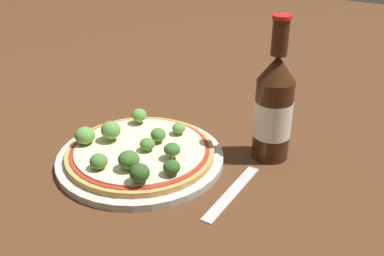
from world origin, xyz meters
TOP-DOWN VIEW (x-y plane):
  - ground_plane at (0.00, 0.00)m, footprint 3.00×3.00m
  - plate at (0.01, -0.00)m, footprint 0.28×0.28m
  - pizza at (0.01, -0.00)m, footprint 0.25×0.25m
  - broccoli_floret_0 at (0.08, -0.00)m, footprint 0.03×0.03m
  - broccoli_floret_1 at (0.11, -0.04)m, footprint 0.03×0.03m
  - broccoli_floret_2 at (0.04, -0.06)m, footprint 0.03×0.03m
  - broccoli_floret_3 at (-0.00, -0.08)m, footprint 0.03×0.03m
  - broccoli_floret_4 at (0.04, 0.08)m, footprint 0.02×0.02m
  - broccoli_floret_5 at (-0.04, -0.01)m, footprint 0.03×0.03m
  - broccoli_floret_6 at (-0.07, -0.04)m, footprint 0.03×0.03m
  - broccoli_floret_7 at (0.03, 0.03)m, footprint 0.03×0.03m
  - broccoli_floret_8 at (-0.04, 0.07)m, footprint 0.03×0.03m
  - broccoli_floret_9 at (0.03, -0.00)m, footprint 0.03×0.03m
  - broccoli_floret_10 at (0.08, -0.08)m, footprint 0.03×0.03m
  - beer_bottle at (0.19, 0.13)m, footprint 0.06×0.06m
  - fork at (0.19, 0.00)m, footprint 0.02×0.16m

SIDE VIEW (x-z plane):
  - ground_plane at x=0.00m, z-range 0.00..0.00m
  - fork at x=0.19m, z-range 0.00..0.00m
  - plate at x=0.01m, z-range 0.00..0.01m
  - pizza at x=0.01m, z-range 0.01..0.03m
  - broccoli_floret_9 at x=0.03m, z-range 0.03..0.05m
  - broccoli_floret_4 at x=0.04m, z-range 0.03..0.05m
  - broccoli_floret_3 at x=0.00m, z-range 0.03..0.05m
  - broccoli_floret_1 at x=0.11m, z-range 0.03..0.05m
  - broccoli_floret_7 at x=0.03m, z-range 0.03..0.05m
  - broccoli_floret_6 at x=-0.07m, z-range 0.03..0.06m
  - broccoli_floret_10 at x=0.08m, z-range 0.03..0.06m
  - broccoli_floret_8 at x=-0.04m, z-range 0.03..0.06m
  - broccoli_floret_0 at x=0.08m, z-range 0.03..0.06m
  - broccoli_floret_2 at x=0.04m, z-range 0.03..0.06m
  - broccoli_floret_5 at x=-0.04m, z-range 0.03..0.06m
  - beer_bottle at x=0.19m, z-range -0.03..0.22m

